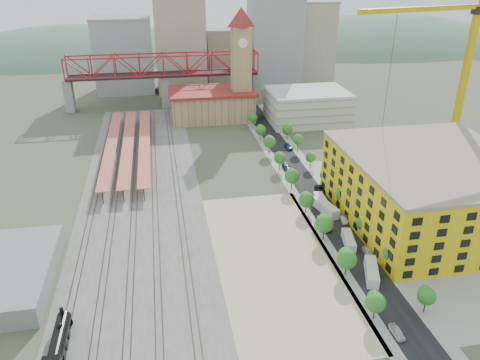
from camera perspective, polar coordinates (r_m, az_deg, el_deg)
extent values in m
plane|color=#474C38|center=(141.65, 2.74, -2.32)|extent=(400.00, 400.00, 0.00)
cube|color=#605E59|center=(154.49, -11.87, -0.40)|extent=(36.00, 165.00, 0.06)
cube|color=tan|center=(114.60, 4.26, -9.66)|extent=(28.00, 67.00, 0.06)
cube|color=black|center=(158.53, 7.19, 0.64)|extent=(12.00, 170.00, 0.06)
cube|color=gray|center=(157.07, 5.27, 0.50)|extent=(3.00, 170.00, 0.04)
cube|color=gray|center=(160.18, 9.08, 0.78)|extent=(3.00, 170.00, 0.04)
cube|color=gray|center=(142.09, 22.66, -4.32)|extent=(50.00, 90.00, 0.06)
cube|color=#382B23|center=(155.81, -17.27, -0.77)|extent=(0.12, 160.00, 0.18)
cube|color=#382B23|center=(155.62, -16.75, -0.73)|extent=(0.12, 160.00, 0.18)
cube|color=#382B23|center=(155.08, -15.08, -0.60)|extent=(0.12, 160.00, 0.18)
cube|color=#382B23|center=(154.94, -14.56, -0.56)|extent=(0.12, 160.00, 0.18)
cube|color=#382B23|center=(154.58, -12.88, -0.44)|extent=(0.12, 160.00, 0.18)
cube|color=#382B23|center=(154.50, -12.35, -0.40)|extent=(0.12, 160.00, 0.18)
cube|color=#382B23|center=(154.32, -10.66, -0.27)|extent=(0.12, 160.00, 0.18)
cube|color=#382B23|center=(154.29, -10.13, -0.23)|extent=(0.12, 160.00, 0.18)
cube|color=#382B23|center=(154.30, -8.07, -0.08)|extent=(0.12, 160.00, 0.18)
cube|color=#382B23|center=(154.34, -7.53, -0.03)|extent=(0.12, 160.00, 0.18)
cube|color=#D05750|center=(179.12, -15.41, 4.23)|extent=(4.00, 80.00, 0.25)
cylinder|color=black|center=(179.82, -15.34, 3.63)|extent=(0.24, 0.24, 4.00)
cube|color=#D05750|center=(178.61, -13.49, 4.39)|extent=(4.00, 80.00, 0.25)
cylinder|color=black|center=(179.31, -13.43, 3.79)|extent=(0.24, 0.24, 4.00)
cube|color=#D05750|center=(178.31, -11.57, 4.54)|extent=(4.00, 80.00, 0.25)
cylinder|color=black|center=(179.00, -11.52, 3.94)|extent=(0.24, 0.24, 4.00)
cube|color=tan|center=(214.08, -3.44, 9.06)|extent=(36.00, 22.00, 12.00)
cube|color=maroon|center=(212.36, -3.48, 10.74)|extent=(38.00, 24.00, 1.20)
cube|color=tan|center=(210.56, 0.13, 12.76)|extent=(8.00, 8.00, 40.00)
pyramid|color=maroon|center=(206.34, 0.14, 20.37)|extent=(12.00, 12.00, 8.00)
cylinder|color=white|center=(204.01, 0.35, 16.36)|extent=(4.00, 0.30, 4.00)
cube|color=silver|center=(211.16, 8.21, 8.90)|extent=(34.00, 26.00, 14.00)
cube|color=gray|center=(238.13, -20.11, 9.62)|extent=(4.00, 6.00, 15.00)
cube|color=gray|center=(239.57, 1.92, 11.21)|extent=(4.00, 6.00, 15.00)
cube|color=gray|center=(234.57, -9.09, 10.61)|extent=(4.00, 6.00, 15.00)
cube|color=black|center=(232.73, -9.22, 12.52)|extent=(90.00, 9.00, 1.00)
cube|color=yellow|center=(136.61, 22.21, -1.18)|extent=(44.00, 50.00, 18.00)
cube|color=gray|center=(133.00, 22.86, 2.45)|extent=(44.60, 50.60, 0.80)
cube|color=gray|center=(117.71, -27.18, -10.29)|extent=(22.00, 32.00, 5.00)
cube|color=#9EA0A3|center=(266.84, -13.95, 14.49)|extent=(30.00, 25.00, 38.00)
cube|color=#B2A58C|center=(260.65, -7.32, 16.33)|extent=(26.00, 22.00, 52.00)
cube|color=gray|center=(279.90, -1.69, 14.83)|extent=(24.00, 24.00, 30.00)
cube|color=#9EA0A3|center=(272.97, 4.28, 17.70)|extent=(28.00, 22.00, 60.00)
cube|color=#B2A58C|center=(285.61, 8.84, 16.19)|extent=(22.00, 20.00, 44.00)
cube|color=brown|center=(288.36, -4.83, 14.66)|extent=(20.00, 20.00, 26.00)
ellipsoid|color=#4C6B59|center=(408.11, -16.87, 5.03)|extent=(396.00, 216.00, 180.00)
ellipsoid|color=#4C6B59|center=(419.11, 0.02, 3.16)|extent=(484.00, 264.00, 220.00)
ellipsoid|color=#4C6B59|center=(447.36, 15.43, 6.68)|extent=(418.00, 228.00, 190.00)
cylinder|color=black|center=(96.01, -21.24, -17.76)|extent=(2.73, 13.11, 2.73)
cylinder|color=black|center=(98.81, -20.90, -14.78)|extent=(0.76, 0.76, 1.75)
sphere|color=black|center=(96.69, -21.16, -16.27)|extent=(1.09, 1.09, 1.09)
cone|color=black|center=(102.53, -20.41, -15.64)|extent=(2.84, 1.75, 2.84)
cube|color=gold|center=(167.96, 25.27, 9.05)|extent=(1.81, 1.81, 50.82)
cube|color=black|center=(163.67, 27.04, 17.94)|extent=(2.82, 2.82, 2.26)
cube|color=gold|center=(148.13, 21.36, 18.84)|extent=(42.12, 10.99, 1.36)
cube|color=silver|center=(112.22, 15.73, -10.72)|extent=(5.63, 9.98, 2.65)
cube|color=silver|center=(122.33, 13.10, -7.21)|extent=(3.91, 8.91, 2.36)
cube|color=silver|center=(135.85, 10.40, -3.34)|extent=(5.02, 10.74, 2.84)
cube|color=silver|center=(138.66, 9.93, -2.73)|extent=(3.00, 9.72, 2.63)
imported|color=silver|center=(99.04, 18.59, -17.16)|extent=(1.83, 4.50, 1.53)
imported|color=#949398|center=(130.72, 9.95, -4.87)|extent=(1.83, 4.54, 1.47)
imported|color=black|center=(128.13, 10.42, -5.56)|extent=(3.08, 5.64, 1.50)
imported|color=navy|center=(162.00, 5.66, 1.55)|extent=(2.31, 5.09, 1.44)
imported|color=silver|center=(119.86, 15.34, -8.47)|extent=(1.88, 4.41, 1.49)
imported|color=#9FA0A5|center=(132.32, 12.48, -4.71)|extent=(2.01, 4.58, 1.46)
imported|color=black|center=(148.20, 9.74, -1.07)|extent=(2.35, 5.04, 1.40)
imported|color=navy|center=(180.11, 5.94, 4.05)|extent=(2.32, 5.46, 1.57)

